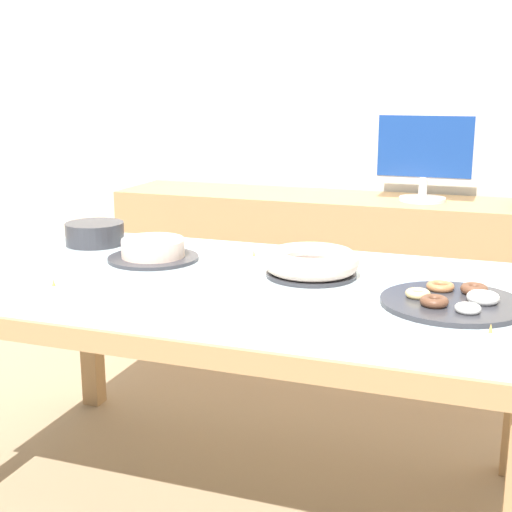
% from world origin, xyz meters
% --- Properties ---
extents(ground_plane, '(12.00, 12.00, 0.00)m').
position_xyz_m(ground_plane, '(0.00, 0.00, 0.00)').
color(ground_plane, '#997F60').
extents(wall_back, '(8.00, 0.10, 2.60)m').
position_xyz_m(wall_back, '(0.00, 1.51, 1.30)').
color(wall_back, silver).
rests_on(wall_back, ground).
extents(dining_table, '(1.76, 0.95, 0.72)m').
position_xyz_m(dining_table, '(0.00, 0.00, 0.64)').
color(dining_table, silver).
rests_on(dining_table, ground).
extents(sideboard, '(2.05, 0.44, 0.79)m').
position_xyz_m(sideboard, '(0.00, 1.21, 0.40)').
color(sideboard, tan).
rests_on(sideboard, ground).
extents(computer_monitor, '(0.42, 0.20, 0.38)m').
position_xyz_m(computer_monitor, '(0.38, 1.20, 0.98)').
color(computer_monitor, silver).
rests_on(computer_monitor, sideboard).
extents(cake_chocolate_round, '(0.30, 0.30, 0.07)m').
position_xyz_m(cake_chocolate_round, '(-0.35, 0.11, 0.75)').
color(cake_chocolate_round, '#333338').
rests_on(cake_chocolate_round, dining_table).
extents(cake_golden_bundt, '(0.29, 0.29, 0.08)m').
position_xyz_m(cake_golden_bundt, '(0.19, 0.08, 0.76)').
color(cake_golden_bundt, '#333338').
rests_on(cake_golden_bundt, dining_table).
extents(pastry_platter, '(0.38, 0.38, 0.04)m').
position_xyz_m(pastry_platter, '(0.62, -0.07, 0.73)').
color(pastry_platter, '#333338').
rests_on(pastry_platter, dining_table).
extents(plate_stack, '(0.21, 0.21, 0.08)m').
position_xyz_m(plate_stack, '(-0.66, 0.24, 0.76)').
color(plate_stack, '#333338').
rests_on(plate_stack, dining_table).
extents(tealight_near_cakes, '(0.04, 0.04, 0.04)m').
position_xyz_m(tealight_near_cakes, '(-0.44, -0.32, 0.73)').
color(tealight_near_cakes, silver).
rests_on(tealight_near_cakes, dining_table).
extents(tealight_right_edge, '(0.04, 0.04, 0.04)m').
position_xyz_m(tealight_right_edge, '(-0.04, 0.21, 0.73)').
color(tealight_right_edge, silver).
rests_on(tealight_right_edge, dining_table).
extents(tealight_near_front, '(0.04, 0.04, 0.04)m').
position_xyz_m(tealight_near_front, '(0.72, -0.31, 0.73)').
color(tealight_near_front, silver).
rests_on(tealight_near_front, dining_table).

